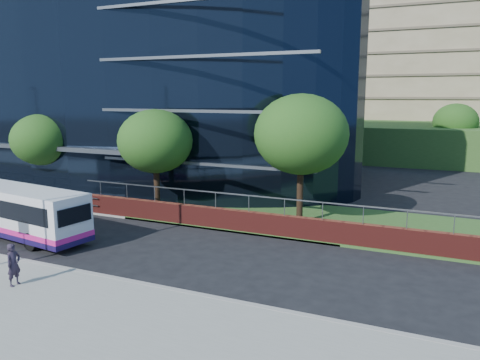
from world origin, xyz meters
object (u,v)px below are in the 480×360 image
at_px(city_bus, 14,210).
at_px(tree_dist_e, 455,122).
at_px(tree_far_b, 42,140).
at_px(tree_far_c, 155,141).
at_px(tree_far_d, 301,135).
at_px(pedestrian, 14,265).

bearing_deg(city_bus, tree_dist_e, 68.92).
bearing_deg(tree_far_b, tree_far_c, -2.86).
relative_size(tree_far_b, tree_far_d, 0.81).
xyz_separation_m(tree_far_b, tree_far_c, (10.00, -0.50, 0.33)).
height_order(city_bus, pedestrian, city_bus).
distance_m(tree_far_b, tree_far_c, 10.02).
distance_m(tree_far_b, pedestrian, 17.54).
distance_m(tree_far_c, city_bus, 8.85).
bearing_deg(tree_far_d, pedestrian, -118.99).
distance_m(tree_dist_e, city_bus, 43.75).
height_order(tree_far_b, tree_dist_e, tree_dist_e).
bearing_deg(tree_dist_e, city_bus, -118.74).
bearing_deg(tree_dist_e, pedestrian, -109.51).
relative_size(tree_dist_e, city_bus, 0.65).
xyz_separation_m(tree_far_b, city_bus, (6.02, -7.76, -2.80)).
distance_m(tree_far_b, tree_dist_e, 40.74).
bearing_deg(tree_far_b, tree_dist_e, 48.48).
relative_size(tree_dist_e, pedestrian, 3.94).
distance_m(tree_far_d, tree_dist_e, 31.06).
xyz_separation_m(city_bus, pedestrian, (5.69, -4.90, -0.43)).
bearing_deg(city_bus, tree_far_b, 135.44).
bearing_deg(tree_far_b, tree_far_d, 1.51).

